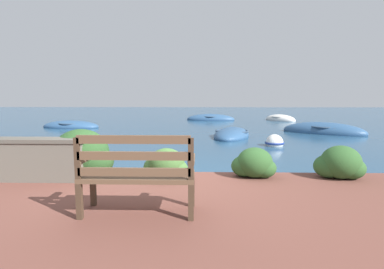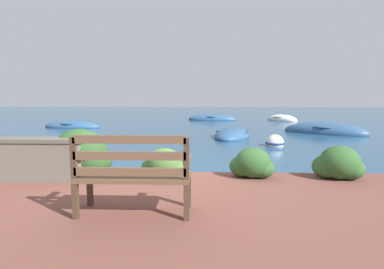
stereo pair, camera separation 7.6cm
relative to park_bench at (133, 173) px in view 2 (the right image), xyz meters
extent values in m
plane|color=navy|center=(-0.02, 1.94, -0.70)|extent=(80.00, 80.00, 0.00)
cube|color=#433123|center=(-0.61, 0.26, -0.28)|extent=(0.06, 0.06, 0.40)
cube|color=#433123|center=(0.61, 0.26, -0.28)|extent=(0.06, 0.06, 0.40)
cube|color=#433123|center=(-0.61, -0.16, -0.28)|extent=(0.06, 0.06, 0.40)
cube|color=#433123|center=(0.61, -0.16, -0.28)|extent=(0.06, 0.06, 0.40)
cube|color=brown|center=(0.00, 0.05, -0.06)|extent=(1.27, 0.48, 0.05)
cube|color=brown|center=(0.00, -0.16, 0.05)|extent=(1.21, 0.04, 0.09)
cube|color=brown|center=(0.00, -0.16, 0.22)|extent=(1.21, 0.04, 0.09)
cube|color=brown|center=(0.00, -0.16, 0.40)|extent=(1.21, 0.04, 0.09)
cube|color=#433123|center=(-0.61, -0.16, 0.19)|extent=(0.06, 0.04, 0.45)
cube|color=#433123|center=(0.61, -0.16, 0.19)|extent=(0.06, 0.04, 0.45)
cube|color=brown|center=(-0.61, 0.05, 0.15)|extent=(0.07, 0.43, 0.05)
cube|color=brown|center=(0.61, 0.05, 0.15)|extent=(0.07, 0.43, 0.05)
cube|color=#666056|center=(-1.84, 1.36, -0.17)|extent=(1.41, 0.35, 0.62)
cube|color=#565249|center=(-1.84, 1.36, 0.16)|extent=(1.48, 0.39, 0.06)
ellipsoid|color=#284C23|center=(-1.30, 1.66, -0.09)|extent=(0.93, 0.84, 0.79)
ellipsoid|color=#284C23|center=(-1.56, 1.73, -0.20)|extent=(0.70, 0.63, 0.56)
ellipsoid|color=#284C23|center=(-1.07, 1.62, -0.23)|extent=(0.65, 0.59, 0.51)
ellipsoid|color=#426B33|center=(0.16, 1.49, -0.23)|extent=(0.59, 0.53, 0.50)
ellipsoid|color=#426B33|center=(0.00, 1.53, -0.31)|extent=(0.44, 0.40, 0.35)
ellipsoid|color=#426B33|center=(0.31, 1.46, -0.32)|extent=(0.41, 0.37, 0.32)
ellipsoid|color=#2D5628|center=(1.61, 1.62, -0.23)|extent=(0.59, 0.53, 0.50)
ellipsoid|color=#2D5628|center=(1.44, 1.66, -0.31)|extent=(0.44, 0.40, 0.35)
ellipsoid|color=#2D5628|center=(1.75, 1.59, -0.32)|extent=(0.41, 0.37, 0.32)
ellipsoid|color=#2D5628|center=(2.99, 1.58, -0.21)|extent=(0.64, 0.57, 0.54)
ellipsoid|color=#2D5628|center=(2.82, 1.63, -0.29)|extent=(0.48, 0.43, 0.38)
ellipsoid|color=#2D5628|center=(3.15, 1.55, -0.31)|extent=(0.45, 0.40, 0.35)
ellipsoid|color=#2D517A|center=(1.94, 8.34, -0.65)|extent=(2.01, 3.01, 0.63)
torus|color=#2D4157|center=(1.94, 8.34, -0.48)|extent=(1.60, 1.60, 0.07)
cube|color=#846647|center=(2.06, 8.73, -0.51)|extent=(1.01, 0.41, 0.04)
cube|color=#846647|center=(1.84, 8.01, -0.51)|extent=(1.01, 0.41, 0.04)
ellipsoid|color=#2D517A|center=(5.96, 9.57, -0.64)|extent=(3.47, 2.90, 0.83)
torus|color=#2D4157|center=(5.96, 9.57, -0.41)|extent=(1.68, 1.68, 0.07)
cube|color=#846647|center=(6.38, 9.29, -0.44)|extent=(0.64, 0.86, 0.04)
cube|color=#846647|center=(5.61, 9.81, -0.44)|extent=(0.64, 0.86, 0.04)
ellipsoid|color=#2D517A|center=(-5.83, 11.63, -0.65)|extent=(3.05, 1.55, 0.64)
torus|color=#2D4157|center=(-5.83, 11.63, -0.48)|extent=(1.36, 1.36, 0.07)
cube|color=#846647|center=(-5.39, 11.58, -0.51)|extent=(0.23, 0.98, 0.04)
cube|color=#846647|center=(-6.19, 11.67, -0.51)|extent=(0.23, 0.98, 0.04)
ellipsoid|color=silver|center=(5.93, 16.36, -0.65)|extent=(2.16, 2.56, 0.71)
torus|color=gray|center=(5.93, 16.36, -0.45)|extent=(1.51, 1.51, 0.07)
cube|color=#846647|center=(6.12, 16.06, -0.48)|extent=(0.80, 0.56, 0.04)
cube|color=#846647|center=(5.78, 16.60, -0.48)|extent=(0.80, 0.56, 0.04)
ellipsoid|color=#2D517A|center=(1.40, 16.57, -0.65)|extent=(3.27, 1.54, 0.74)
torus|color=#2D4157|center=(1.40, 16.57, -0.44)|extent=(1.29, 1.29, 0.07)
cube|color=#846647|center=(0.93, 16.63, -0.47)|extent=(0.24, 0.92, 0.04)
cube|color=#846647|center=(1.79, 16.52, -0.47)|extent=(0.24, 0.92, 0.04)
sphere|color=white|center=(3.06, 6.17, -0.61)|extent=(0.55, 0.55, 0.55)
torus|color=navy|center=(3.06, 6.17, -0.61)|extent=(0.61, 0.61, 0.07)
camera|label=1|loc=(0.70, -3.25, 0.84)|focal=28.00mm
camera|label=2|loc=(0.78, -3.25, 0.84)|focal=28.00mm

